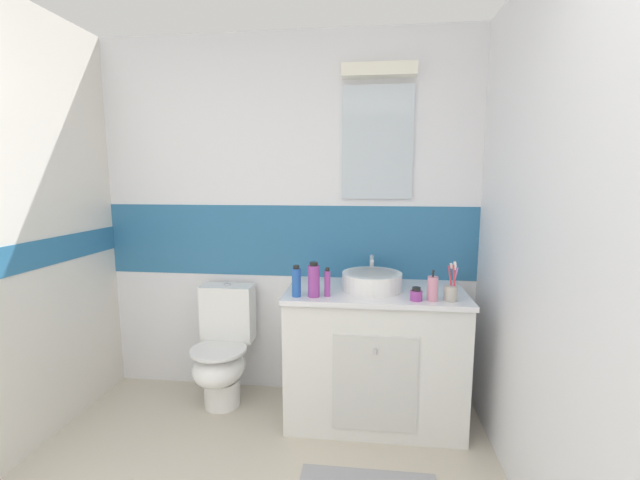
{
  "coord_description": "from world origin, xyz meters",
  "views": [
    {
      "loc": [
        0.56,
        -0.4,
        1.53
      ],
      "look_at": [
        0.29,
        1.96,
        1.18
      ],
      "focal_mm": 23.02,
      "sensor_mm": 36.0,
      "label": 1
    }
  ],
  "objects_px": {
    "soap_dispenser": "(433,288)",
    "toothbrush_cup": "(451,291)",
    "hair_gel_jar": "(416,295)",
    "shampoo_bottle_tall": "(296,282)",
    "toothpaste_tube_upright": "(327,283)",
    "sink_basin": "(372,280)",
    "toilet": "(223,350)",
    "mouthwash_bottle": "(314,280)"
  },
  "relations": [
    {
      "from": "mouthwash_bottle",
      "to": "toothpaste_tube_upright",
      "type": "relative_size",
      "value": 1.2
    },
    {
      "from": "soap_dispenser",
      "to": "toothpaste_tube_upright",
      "type": "bearing_deg",
      "value": 178.0
    },
    {
      "from": "toilet",
      "to": "toothpaste_tube_upright",
      "type": "height_order",
      "value": "toothpaste_tube_upright"
    },
    {
      "from": "soap_dispenser",
      "to": "shampoo_bottle_tall",
      "type": "relative_size",
      "value": 0.97
    },
    {
      "from": "toilet",
      "to": "hair_gel_jar",
      "type": "distance_m",
      "value": 1.37
    },
    {
      "from": "toothpaste_tube_upright",
      "to": "hair_gel_jar",
      "type": "bearing_deg",
      "value": -3.21
    },
    {
      "from": "soap_dispenser",
      "to": "shampoo_bottle_tall",
      "type": "height_order",
      "value": "shampoo_bottle_tall"
    },
    {
      "from": "toothbrush_cup",
      "to": "toothpaste_tube_upright",
      "type": "bearing_deg",
      "value": 179.32
    },
    {
      "from": "toothbrush_cup",
      "to": "shampoo_bottle_tall",
      "type": "height_order",
      "value": "toothbrush_cup"
    },
    {
      "from": "toilet",
      "to": "shampoo_bottle_tall",
      "type": "xyz_separation_m",
      "value": [
        0.56,
        -0.26,
        0.56
      ]
    },
    {
      "from": "toilet",
      "to": "mouthwash_bottle",
      "type": "xyz_separation_m",
      "value": [
        0.66,
        -0.25,
        0.57
      ]
    },
    {
      "from": "soap_dispenser",
      "to": "toothpaste_tube_upright",
      "type": "xyz_separation_m",
      "value": [
        -0.6,
        0.02,
        0.01
      ]
    },
    {
      "from": "sink_basin",
      "to": "soap_dispenser",
      "type": "xyz_separation_m",
      "value": [
        0.34,
        -0.2,
        0.01
      ]
    },
    {
      "from": "soap_dispenser",
      "to": "toothbrush_cup",
      "type": "bearing_deg",
      "value": 6.86
    },
    {
      "from": "hair_gel_jar",
      "to": "mouthwash_bottle",
      "type": "height_order",
      "value": "mouthwash_bottle"
    },
    {
      "from": "soap_dispenser",
      "to": "hair_gel_jar",
      "type": "distance_m",
      "value": 0.1
    },
    {
      "from": "toothbrush_cup",
      "to": "sink_basin",
      "type": "bearing_deg",
      "value": 157.03
    },
    {
      "from": "shampoo_bottle_tall",
      "to": "toothpaste_tube_upright",
      "type": "bearing_deg",
      "value": 8.32
    },
    {
      "from": "toothbrush_cup",
      "to": "hair_gel_jar",
      "type": "relative_size",
      "value": 2.94
    },
    {
      "from": "sink_basin",
      "to": "hair_gel_jar",
      "type": "distance_m",
      "value": 0.32
    },
    {
      "from": "shampoo_bottle_tall",
      "to": "toothpaste_tube_upright",
      "type": "height_order",
      "value": "shampoo_bottle_tall"
    },
    {
      "from": "toothbrush_cup",
      "to": "hair_gel_jar",
      "type": "height_order",
      "value": "toothbrush_cup"
    },
    {
      "from": "hair_gel_jar",
      "to": "soap_dispenser",
      "type": "bearing_deg",
      "value": 4.82
    },
    {
      "from": "toothpaste_tube_upright",
      "to": "shampoo_bottle_tall",
      "type": "bearing_deg",
      "value": -171.68
    },
    {
      "from": "toilet",
      "to": "toothpaste_tube_upright",
      "type": "bearing_deg",
      "value": -17.75
    },
    {
      "from": "toilet",
      "to": "mouthwash_bottle",
      "type": "height_order",
      "value": "mouthwash_bottle"
    },
    {
      "from": "soap_dispenser",
      "to": "shampoo_bottle_tall",
      "type": "distance_m",
      "value": 0.78
    },
    {
      "from": "soap_dispenser",
      "to": "hair_gel_jar",
      "type": "bearing_deg",
      "value": -175.18
    },
    {
      "from": "shampoo_bottle_tall",
      "to": "toothpaste_tube_upright",
      "type": "relative_size",
      "value": 1.08
    },
    {
      "from": "soap_dispenser",
      "to": "toothpaste_tube_upright",
      "type": "relative_size",
      "value": 1.05
    },
    {
      "from": "toilet",
      "to": "toothpaste_tube_upright",
      "type": "relative_size",
      "value": 4.74
    },
    {
      "from": "shampoo_bottle_tall",
      "to": "mouthwash_bottle",
      "type": "xyz_separation_m",
      "value": [
        0.1,
        0.01,
        0.01
      ]
    },
    {
      "from": "hair_gel_jar",
      "to": "mouthwash_bottle",
      "type": "xyz_separation_m",
      "value": [
        -0.59,
        0.01,
        0.06
      ]
    },
    {
      "from": "hair_gel_jar",
      "to": "shampoo_bottle_tall",
      "type": "height_order",
      "value": "shampoo_bottle_tall"
    },
    {
      "from": "toilet",
      "to": "mouthwash_bottle",
      "type": "distance_m",
      "value": 0.91
    },
    {
      "from": "toothbrush_cup",
      "to": "mouthwash_bottle",
      "type": "distance_m",
      "value": 0.78
    },
    {
      "from": "shampoo_bottle_tall",
      "to": "toothbrush_cup",
      "type": "bearing_deg",
      "value": 1.16
    },
    {
      "from": "sink_basin",
      "to": "toothpaste_tube_upright",
      "type": "distance_m",
      "value": 0.32
    },
    {
      "from": "soap_dispenser",
      "to": "mouthwash_bottle",
      "type": "height_order",
      "value": "mouthwash_bottle"
    },
    {
      "from": "toothpaste_tube_upright",
      "to": "mouthwash_bottle",
      "type": "bearing_deg",
      "value": -166.96
    },
    {
      "from": "toilet",
      "to": "toothbrush_cup",
      "type": "distance_m",
      "value": 1.56
    },
    {
      "from": "shampoo_bottle_tall",
      "to": "mouthwash_bottle",
      "type": "height_order",
      "value": "mouthwash_bottle"
    }
  ]
}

